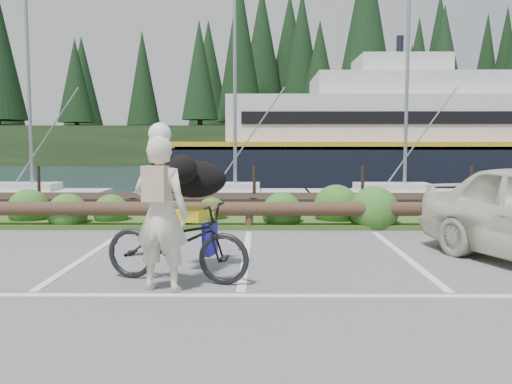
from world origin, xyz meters
The scene contains 7 objects.
ground centered at (0.00, 0.00, 0.00)m, with size 72.00×72.00×0.00m, color #5A5A5C.
harbor_backdrop centered at (0.39, 78.47, 0.00)m, with size 170.00×160.00×30.00m.
vegetation_strip centered at (0.00, 5.30, 0.05)m, with size 34.00×1.60×0.10m, color #3D5B21.
log_rail centered at (0.00, 4.60, 0.00)m, with size 32.00×0.30×0.60m, color #443021, non-canonical shape.
bicycle centered at (-0.88, 0.30, 0.53)m, with size 0.71×2.03×1.06m, color black.
cyclist centered at (-1.00, -0.15, 0.97)m, with size 0.71×0.47×1.95m, color beige.
dog centered at (-0.72, 0.93, 1.33)m, with size 0.94×0.46×0.54m, color black.
Camera 1 is at (0.25, -6.84, 1.86)m, focal length 38.00 mm.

